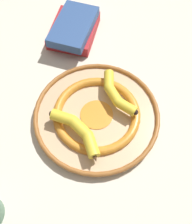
# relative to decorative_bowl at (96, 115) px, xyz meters

# --- Properties ---
(ground_plane) EXTENTS (2.80, 2.80, 0.00)m
(ground_plane) POSITION_rel_decorative_bowl_xyz_m (0.02, 0.00, -0.02)
(ground_plane) COLOR beige
(decorative_bowl) EXTENTS (0.37, 0.37, 0.04)m
(decorative_bowl) POSITION_rel_decorative_bowl_xyz_m (0.00, 0.00, 0.00)
(decorative_bowl) COLOR tan
(decorative_bowl) RESTS_ON ground_plane
(banana_a) EXTENTS (0.18, 0.09, 0.03)m
(banana_a) POSITION_rel_decorative_bowl_xyz_m (-0.00, 0.08, 0.03)
(banana_a) COLOR yellow
(banana_a) RESTS_ON decorative_bowl
(banana_b) EXTENTS (0.20, 0.06, 0.03)m
(banana_b) POSITION_rel_decorative_bowl_xyz_m (0.01, -0.08, 0.04)
(banana_b) COLOR yellow
(banana_b) RESTS_ON decorative_bowl
(book_stack) EXTENTS (0.23, 0.25, 0.07)m
(book_stack) POSITION_rel_decorative_bowl_xyz_m (-0.30, 0.18, 0.02)
(book_stack) COLOR #AD2328
(book_stack) RESTS_ON ground_plane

